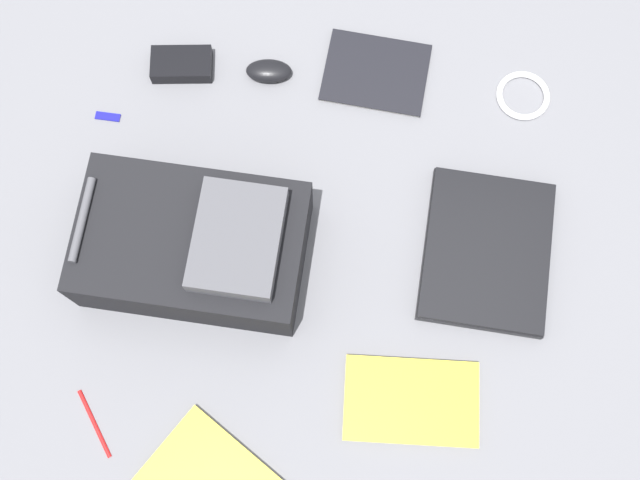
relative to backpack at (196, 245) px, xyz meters
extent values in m
plane|color=slate|center=(0.02, -0.22, -0.08)|extent=(3.63, 3.63, 0.00)
cube|color=black|center=(0.00, 0.01, -0.01)|extent=(0.29, 0.45, 0.15)
cube|color=#4C4C51|center=(0.00, -0.09, 0.09)|extent=(0.22, 0.17, 0.04)
cylinder|color=#4C4C51|center=(0.00, 0.21, 0.07)|extent=(0.17, 0.02, 0.02)
cube|color=black|center=(0.10, -0.59, -0.07)|extent=(0.33, 0.26, 0.02)
cube|color=black|center=(0.10, -0.59, -0.05)|extent=(0.33, 0.26, 0.01)
cube|color=silver|center=(-0.23, -0.47, -0.07)|extent=(0.19, 0.27, 0.01)
cube|color=yellow|center=(-0.23, -0.47, -0.06)|extent=(0.19, 0.28, 0.00)
cube|color=silver|center=(0.48, -0.30, -0.08)|extent=(0.18, 0.23, 0.01)
cube|color=black|center=(0.48, -0.30, -0.07)|extent=(0.19, 0.24, 0.00)
ellipsoid|color=black|center=(0.44, -0.07, -0.06)|extent=(0.07, 0.11, 0.03)
torus|color=silver|center=(0.48, -0.64, -0.07)|extent=(0.12, 0.12, 0.01)
cube|color=black|center=(0.43, 0.13, -0.06)|extent=(0.10, 0.15, 0.03)
cylinder|color=red|center=(-0.37, 0.14, -0.08)|extent=(0.12, 0.10, 0.01)
cube|color=#191999|center=(0.28, 0.27, -0.08)|extent=(0.02, 0.06, 0.01)
camera|label=1|loc=(-0.39, -0.32, 1.52)|focal=44.15mm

